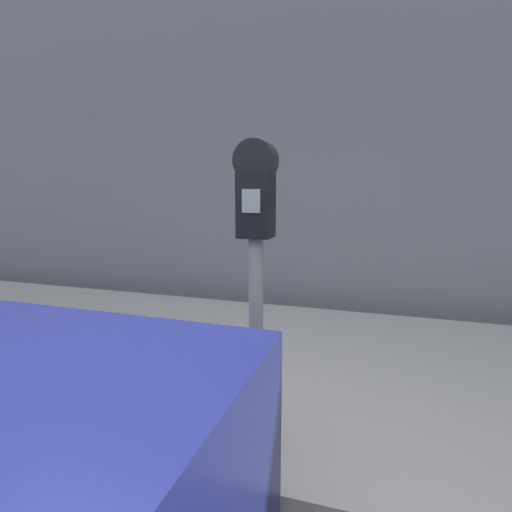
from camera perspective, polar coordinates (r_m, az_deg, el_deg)
name	(u,v)px	position (r m, az deg, el deg)	size (l,w,h in m)	color
sidewalk	(262,364)	(3.34, 0.87, -15.17)	(24.00, 2.80, 0.14)	#BCB7AD
building_facade	(309,4)	(5.20, 7.61, 32.06)	(24.00, 0.30, 6.92)	gray
parking_meter	(256,243)	(1.94, 0.00, 1.89)	(0.20, 0.15, 1.56)	gray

